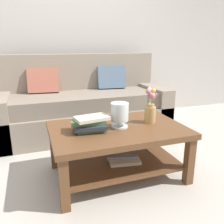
% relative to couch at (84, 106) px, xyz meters
% --- Properties ---
extents(ground_plane, '(10.00, 10.00, 0.00)m').
position_rel_couch_xyz_m(ground_plane, '(-0.01, -0.98, -0.36)').
color(ground_plane, '#B7B2A8').
extents(back_wall, '(6.40, 0.12, 2.70)m').
position_rel_couch_xyz_m(back_wall, '(-0.01, 0.67, 0.99)').
color(back_wall, '#BCB7B2').
rests_on(back_wall, ground).
extents(couch, '(2.27, 0.90, 1.06)m').
position_rel_couch_xyz_m(couch, '(0.00, 0.00, 0.00)').
color(couch, gray).
rests_on(couch, ground).
extents(coffee_table, '(1.19, 0.79, 0.48)m').
position_rel_couch_xyz_m(coffee_table, '(0.03, -1.27, -0.02)').
color(coffee_table, brown).
rests_on(coffee_table, ground).
extents(book_stack_main, '(0.33, 0.23, 0.13)m').
position_rel_couch_xyz_m(book_stack_main, '(-0.23, -1.28, 0.18)').
color(book_stack_main, '#51704C').
rests_on(book_stack_main, coffee_table).
extents(glass_hurricane_vase, '(0.16, 0.16, 0.22)m').
position_rel_couch_xyz_m(glass_hurricane_vase, '(0.04, -1.28, 0.24)').
color(glass_hurricane_vase, silver).
rests_on(glass_hurricane_vase, coffee_table).
extents(flower_pitcher, '(0.11, 0.11, 0.33)m').
position_rel_couch_xyz_m(flower_pitcher, '(0.36, -1.25, 0.24)').
color(flower_pitcher, tan).
rests_on(flower_pitcher, coffee_table).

